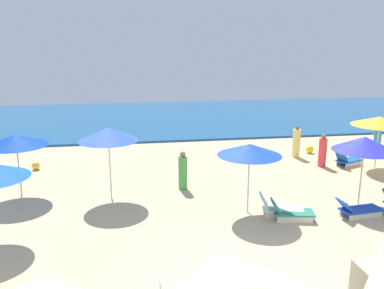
{
  "coord_description": "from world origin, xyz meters",
  "views": [
    {
      "loc": [
        -2.36,
        -7.25,
        5.43
      ],
      "look_at": [
        0.57,
        10.57,
        0.88
      ],
      "focal_mm": 37.7,
      "sensor_mm": 36.0,
      "label": 1
    }
  ],
  "objects_px": {
    "lounge_chair_0_0": "(348,160)",
    "umbrella_6": "(108,134)",
    "lounge_chair_5_0": "(291,212)",
    "umbrella_0": "(380,121)",
    "beachgoer_0": "(296,143)",
    "lounge_chair_1_1": "(358,209)",
    "beachgoer_2": "(377,139)",
    "beach_ball_1": "(310,149)",
    "beachgoer_3": "(183,172)",
    "umbrella_7": "(16,140)",
    "umbrella_5": "(250,150)",
    "beach_ball_2": "(357,150)",
    "beachgoer_1": "(322,152)",
    "beach_ball_0": "(36,166)",
    "umbrella_1": "(365,144)",
    "lounge_chair_5_1": "(279,208)"
  },
  "relations": [
    {
      "from": "lounge_chair_1_1",
      "to": "lounge_chair_5_0",
      "type": "relative_size",
      "value": 1.07
    },
    {
      "from": "lounge_chair_0_0",
      "to": "lounge_chair_1_1",
      "type": "xyz_separation_m",
      "value": [
        -2.59,
        -5.15,
        -0.04
      ]
    },
    {
      "from": "lounge_chair_1_1",
      "to": "umbrella_5",
      "type": "bearing_deg",
      "value": 69.1
    },
    {
      "from": "umbrella_7",
      "to": "beachgoer_0",
      "type": "distance_m",
      "value": 12.55
    },
    {
      "from": "lounge_chair_0_0",
      "to": "beachgoer_1",
      "type": "distance_m",
      "value": 1.27
    },
    {
      "from": "lounge_chair_1_1",
      "to": "umbrella_1",
      "type": "bearing_deg",
      "value": -38.62
    },
    {
      "from": "umbrella_1",
      "to": "beachgoer_0",
      "type": "xyz_separation_m",
      "value": [
        0.28,
        6.0,
        -1.43
      ]
    },
    {
      "from": "lounge_chair_0_0",
      "to": "lounge_chair_5_0",
      "type": "bearing_deg",
      "value": 114.83
    },
    {
      "from": "umbrella_0",
      "to": "umbrella_5",
      "type": "relative_size",
      "value": 1.05
    },
    {
      "from": "umbrella_5",
      "to": "lounge_chair_1_1",
      "type": "bearing_deg",
      "value": -14.61
    },
    {
      "from": "beachgoer_2",
      "to": "beach_ball_2",
      "type": "bearing_deg",
      "value": -167.05
    },
    {
      "from": "umbrella_7",
      "to": "lounge_chair_5_0",
      "type": "bearing_deg",
      "value": -21.43
    },
    {
      "from": "lounge_chair_0_0",
      "to": "beachgoer_3",
      "type": "distance_m",
      "value": 8.02
    },
    {
      "from": "umbrella_1",
      "to": "umbrella_6",
      "type": "distance_m",
      "value": 8.71
    },
    {
      "from": "umbrella_0",
      "to": "beachgoer_1",
      "type": "relative_size",
      "value": 1.64
    },
    {
      "from": "beach_ball_2",
      "to": "lounge_chair_1_1",
      "type": "bearing_deg",
      "value": -120.92
    },
    {
      "from": "lounge_chair_5_0",
      "to": "lounge_chair_0_0",
      "type": "bearing_deg",
      "value": -31.67
    },
    {
      "from": "umbrella_0",
      "to": "beachgoer_0",
      "type": "bearing_deg",
      "value": 141.27
    },
    {
      "from": "lounge_chair_0_0",
      "to": "umbrella_6",
      "type": "relative_size",
      "value": 0.53
    },
    {
      "from": "beachgoer_1",
      "to": "beachgoer_3",
      "type": "xyz_separation_m",
      "value": [
        -6.63,
        -1.88,
        -0.0
      ]
    },
    {
      "from": "umbrella_1",
      "to": "beachgoer_3",
      "type": "distance_m",
      "value": 6.49
    },
    {
      "from": "umbrella_6",
      "to": "beachgoer_2",
      "type": "height_order",
      "value": "umbrella_6"
    },
    {
      "from": "lounge_chair_5_1",
      "to": "umbrella_0",
      "type": "bearing_deg",
      "value": -42.04
    },
    {
      "from": "beach_ball_1",
      "to": "beachgoer_3",
      "type": "bearing_deg",
      "value": -150.06
    },
    {
      "from": "lounge_chair_5_0",
      "to": "beachgoer_2",
      "type": "relative_size",
      "value": 0.88
    },
    {
      "from": "umbrella_6",
      "to": "beach_ball_0",
      "type": "xyz_separation_m",
      "value": [
        -3.4,
        4.0,
        -2.19
      ]
    },
    {
      "from": "umbrella_7",
      "to": "beachgoer_0",
      "type": "height_order",
      "value": "umbrella_7"
    },
    {
      "from": "beachgoer_0",
      "to": "beachgoer_3",
      "type": "xyz_separation_m",
      "value": [
        -6.09,
        -3.53,
        -0.04
      ]
    },
    {
      "from": "lounge_chair_1_1",
      "to": "umbrella_6",
      "type": "bearing_deg",
      "value": 63.92
    },
    {
      "from": "lounge_chair_0_0",
      "to": "beachgoer_1",
      "type": "xyz_separation_m",
      "value": [
        -1.19,
        0.13,
        0.43
      ]
    },
    {
      "from": "umbrella_0",
      "to": "lounge_chair_5_0",
      "type": "bearing_deg",
      "value": -142.31
    },
    {
      "from": "umbrella_0",
      "to": "beach_ball_2",
      "type": "bearing_deg",
      "value": 76.75
    },
    {
      "from": "lounge_chair_0_0",
      "to": "beachgoer_0",
      "type": "relative_size",
      "value": 0.89
    },
    {
      "from": "lounge_chair_5_0",
      "to": "beachgoer_2",
      "type": "distance_m",
      "value": 10.04
    },
    {
      "from": "lounge_chair_5_0",
      "to": "beach_ball_2",
      "type": "relative_size",
      "value": 4.52
    },
    {
      "from": "lounge_chair_0_0",
      "to": "beach_ball_0",
      "type": "height_order",
      "value": "lounge_chair_0_0"
    },
    {
      "from": "lounge_chair_5_0",
      "to": "lounge_chair_5_1",
      "type": "bearing_deg",
      "value": 46.69
    },
    {
      "from": "lounge_chair_5_0",
      "to": "beachgoer_0",
      "type": "xyz_separation_m",
      "value": [
        3.12,
        6.81,
        0.49
      ]
    },
    {
      "from": "umbrella_6",
      "to": "umbrella_5",
      "type": "bearing_deg",
      "value": -23.53
    },
    {
      "from": "umbrella_0",
      "to": "beachgoer_2",
      "type": "relative_size",
      "value": 1.5
    },
    {
      "from": "lounge_chair_0_0",
      "to": "beachgoer_0",
      "type": "height_order",
      "value": "beachgoer_0"
    },
    {
      "from": "lounge_chair_1_1",
      "to": "beachgoer_0",
      "type": "distance_m",
      "value": 7.0
    },
    {
      "from": "beachgoer_2",
      "to": "beach_ball_0",
      "type": "bearing_deg",
      "value": -156.55
    },
    {
      "from": "lounge_chair_1_1",
      "to": "beach_ball_2",
      "type": "xyz_separation_m",
      "value": [
        4.22,
        7.05,
        -0.06
      ]
    },
    {
      "from": "umbrella_7",
      "to": "beachgoer_3",
      "type": "height_order",
      "value": "umbrella_7"
    },
    {
      "from": "beachgoer_2",
      "to": "beach_ball_2",
      "type": "distance_m",
      "value": 1.12
    },
    {
      "from": "beachgoer_3",
      "to": "beach_ball_1",
      "type": "xyz_separation_m",
      "value": [
        7.08,
        4.08,
        -0.49
      ]
    },
    {
      "from": "beach_ball_2",
      "to": "umbrella_5",
      "type": "bearing_deg",
      "value": -141.14
    },
    {
      "from": "umbrella_6",
      "to": "beachgoer_1",
      "type": "bearing_deg",
      "value": 14.66
    },
    {
      "from": "umbrella_7",
      "to": "beachgoer_1",
      "type": "height_order",
      "value": "umbrella_7"
    }
  ]
}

